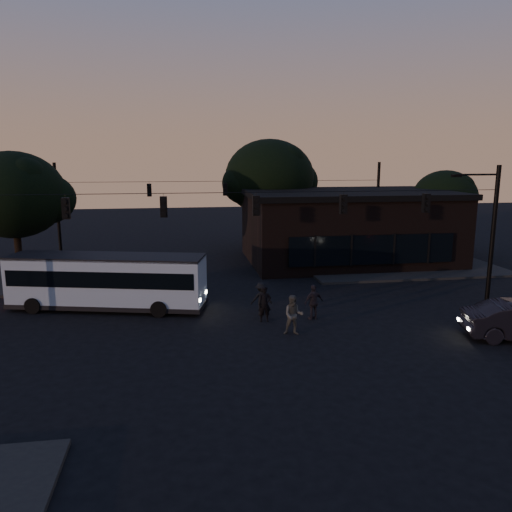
{
  "coord_description": "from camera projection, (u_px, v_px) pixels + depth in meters",
  "views": [
    {
      "loc": [
        -3.84,
        -20.37,
        7.9
      ],
      "look_at": [
        0.0,
        4.0,
        3.0
      ],
      "focal_mm": 35.0,
      "sensor_mm": 36.0,
      "label": 1
    }
  ],
  "objects": [
    {
      "name": "pedestrian_b",
      "position": [
        294.0,
        315.0,
        22.45
      ],
      "size": [
        1.01,
        0.85,
        1.83
      ],
      "primitive_type": "imported",
      "rotation": [
        0.0,
        0.0,
        -0.19
      ],
      "color": "#42423C",
      "rests_on": "ground"
    },
    {
      "name": "tree_behind",
      "position": [
        269.0,
        177.0,
        42.58
      ],
      "size": [
        7.6,
        7.6,
        9.43
      ],
      "color": "black",
      "rests_on": "ground"
    },
    {
      "name": "tree_left",
      "position": [
        13.0,
        195.0,
        31.23
      ],
      "size": [
        6.4,
        6.4,
        8.3
      ],
      "color": "black",
      "rests_on": "ground"
    },
    {
      "name": "signal_rig_far",
      "position": [
        225.0,
        204.0,
        40.42
      ],
      "size": [
        26.24,
        0.3,
        7.5
      ],
      "color": "black",
      "rests_on": "ground"
    },
    {
      "name": "bus",
      "position": [
        107.0,
        279.0,
        26.13
      ],
      "size": [
        10.52,
        4.78,
        2.89
      ],
      "rotation": [
        0.0,
        0.0,
        -0.24
      ],
      "color": "#9BB1C5",
      "rests_on": "ground"
    },
    {
      "name": "pedestrian_c",
      "position": [
        314.0,
        302.0,
        24.57
      ],
      "size": [
        1.12,
        0.73,
        1.76
      ],
      "primitive_type": "imported",
      "rotation": [
        0.0,
        0.0,
        3.46
      ],
      "color": "black",
      "rests_on": "ground"
    },
    {
      "name": "tree_right",
      "position": [
        445.0,
        197.0,
        41.15
      ],
      "size": [
        5.2,
        5.2,
        6.86
      ],
      "color": "black",
      "rests_on": "ground"
    },
    {
      "name": "building",
      "position": [
        348.0,
        226.0,
        38.19
      ],
      "size": [
        15.4,
        10.41,
        5.4
      ],
      "color": "black",
      "rests_on": "ground"
    },
    {
      "name": "sidewalk_far_left",
      "position": [
        26.0,
        276.0,
        33.27
      ],
      "size": [
        14.0,
        10.0,
        0.15
      ],
      "primitive_type": "cube",
      "color": "black",
      "rests_on": "ground"
    },
    {
      "name": "signal_rig_near",
      "position": [
        256.0,
        228.0,
        24.87
      ],
      "size": [
        26.24,
        0.3,
        7.5
      ],
      "color": "black",
      "rests_on": "ground"
    },
    {
      "name": "pedestrian_d",
      "position": [
        261.0,
        299.0,
        25.24
      ],
      "size": [
        1.12,
        0.66,
        1.71
      ],
      "primitive_type": "imported",
      "rotation": [
        0.0,
        0.0,
        3.12
      ],
      "color": "black",
      "rests_on": "ground"
    },
    {
      "name": "ground",
      "position": [
        270.0,
        341.0,
        21.86
      ],
      "size": [
        120.0,
        120.0,
        0.0
      ],
      "primitive_type": "plane",
      "color": "black",
      "rests_on": "ground"
    },
    {
      "name": "pedestrian_a",
      "position": [
        265.0,
        304.0,
        24.23
      ],
      "size": [
        0.65,
        0.43,
        1.76
      ],
      "primitive_type": "imported",
      "rotation": [
        0.0,
        0.0,
        0.01
      ],
      "color": "black",
      "rests_on": "ground"
    },
    {
      "name": "sidewalk_far_right",
      "position": [
        394.0,
        264.0,
        37.24
      ],
      "size": [
        14.0,
        10.0,
        0.15
      ],
      "primitive_type": "cube",
      "color": "black",
      "rests_on": "ground"
    }
  ]
}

